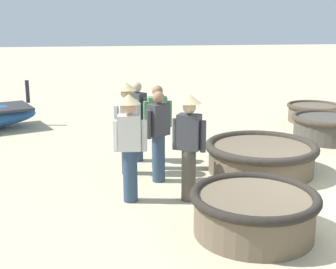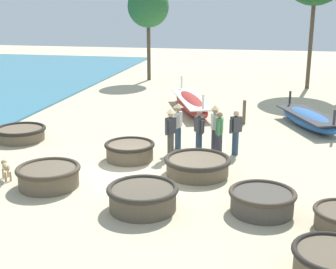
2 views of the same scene
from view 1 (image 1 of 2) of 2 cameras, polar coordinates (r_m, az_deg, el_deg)
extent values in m
cylinder|color=#4C473F|center=(11.38, 19.00, 0.63)|extent=(1.57, 1.57, 0.51)
torus|color=#42382B|center=(11.33, 19.10, 1.89)|extent=(1.70, 1.70, 0.13)
cylinder|color=brown|center=(8.73, 11.24, -2.98)|extent=(1.90, 1.90, 0.48)
torus|color=#332D26|center=(8.66, 11.32, -1.47)|extent=(2.05, 2.05, 0.15)
cylinder|color=brown|center=(6.28, 10.41, -9.63)|extent=(1.56, 1.56, 0.52)
torus|color=#28231E|center=(6.18, 10.52, -7.40)|extent=(1.69, 1.69, 0.13)
cylinder|color=brown|center=(13.27, 17.34, 2.42)|extent=(1.34, 1.34, 0.43)
torus|color=#42382B|center=(13.23, 17.41, 3.33)|extent=(1.45, 1.45, 0.11)
cylinder|color=#2D2D33|center=(12.67, -16.76, 5.05)|extent=(0.10, 0.10, 0.58)
cylinder|color=#2D425B|center=(8.03, -1.15, -2.93)|extent=(0.22, 0.22, 0.82)
cube|color=#3D3D42|center=(7.86, -1.17, 1.82)|extent=(0.38, 0.40, 0.54)
sphere|color=#A37556|center=(7.78, -1.19, 4.55)|extent=(0.20, 0.20, 0.20)
cylinder|color=#3D3D42|center=(8.02, -0.02, 1.71)|extent=(0.09, 0.09, 0.48)
cylinder|color=#3D3D42|center=(7.72, -2.36, 1.21)|extent=(0.09, 0.09, 0.48)
cylinder|color=#4C473D|center=(7.22, 2.53, -4.94)|extent=(0.22, 0.22, 0.82)
cube|color=#3D3D42|center=(7.02, 2.59, 0.31)|extent=(0.36, 0.40, 0.54)
sphere|color=#DBB28E|center=(6.94, 2.62, 3.36)|extent=(0.20, 0.20, 0.20)
cylinder|color=#3D3D42|center=(6.97, 4.30, -0.24)|extent=(0.09, 0.09, 0.48)
cylinder|color=#3D3D42|center=(7.10, 0.89, 0.07)|extent=(0.09, 0.09, 0.48)
cone|color=#D1BC84|center=(6.92, 2.63, 4.41)|extent=(0.36, 0.36, 0.14)
cylinder|color=#383842|center=(8.70, -1.26, -1.57)|extent=(0.22, 0.22, 0.82)
cube|color=#4C8E56|center=(8.54, -1.28, 2.83)|extent=(0.23, 0.35, 0.54)
sphere|color=#A37556|center=(8.48, -1.30, 5.35)|extent=(0.20, 0.20, 0.20)
cylinder|color=#4C8E56|center=(8.54, -2.75, 2.46)|extent=(0.09, 0.09, 0.48)
cylinder|color=#4C8E56|center=(8.58, 0.18, 2.53)|extent=(0.09, 0.09, 0.48)
cylinder|color=#2D425B|center=(7.19, -4.62, -5.03)|extent=(0.22, 0.22, 0.82)
cube|color=silver|center=(7.00, -4.73, 0.23)|extent=(0.25, 0.36, 0.54)
sphere|color=tan|center=(6.92, -4.80, 3.29)|extent=(0.20, 0.20, 0.20)
cylinder|color=silver|center=(7.02, -6.52, -0.19)|extent=(0.09, 0.09, 0.48)
cylinder|color=silver|center=(7.01, -2.93, -0.14)|extent=(0.09, 0.09, 0.48)
cone|color=#D1BC84|center=(6.90, -4.82, 4.35)|extent=(0.36, 0.36, 0.14)
cylinder|color=#2D425B|center=(9.18, -3.76, -0.76)|extent=(0.22, 0.22, 0.82)
cube|color=#3D3D42|center=(9.03, -3.83, 3.41)|extent=(0.40, 0.39, 0.54)
sphere|color=#DBB28E|center=(8.96, -3.87, 5.80)|extent=(0.20, 0.20, 0.20)
cylinder|color=#3D3D42|center=(8.89, -2.80, 2.93)|extent=(0.09, 0.09, 0.48)
cylinder|color=#3D3D42|center=(9.19, -4.82, 3.27)|extent=(0.09, 0.09, 0.48)
cylinder|color=#383842|center=(8.45, -4.94, -2.11)|extent=(0.22, 0.22, 0.82)
cube|color=silver|center=(8.28, -5.04, 2.41)|extent=(0.32, 0.39, 0.54)
sphere|color=tan|center=(8.21, -5.10, 5.01)|extent=(0.20, 0.20, 0.20)
cylinder|color=silver|center=(8.21, -6.45, 1.92)|extent=(0.09, 0.09, 0.48)
cylinder|color=silver|center=(8.38, -3.65, 2.23)|extent=(0.09, 0.09, 0.48)
cone|color=#D1BC84|center=(8.20, -5.12, 5.91)|extent=(0.36, 0.36, 0.14)
camera|label=2|loc=(19.05, 53.12, 15.78)|focal=50.00mm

